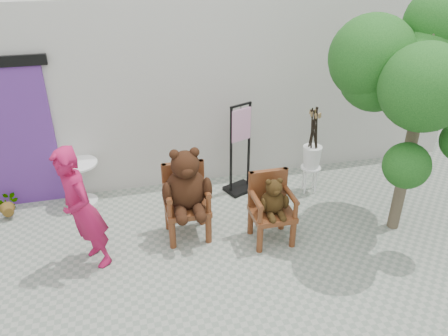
% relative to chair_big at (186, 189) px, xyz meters
% --- Properties ---
extents(ground_plane, '(60.00, 60.00, 0.00)m').
position_rel_chair_big_xyz_m(ground_plane, '(0.66, -1.11, -0.76)').
color(ground_plane, gray).
rests_on(ground_plane, ground).
extents(back_wall, '(9.00, 1.00, 3.00)m').
position_rel_chair_big_xyz_m(back_wall, '(0.66, 1.99, 0.74)').
color(back_wall, beige).
rests_on(back_wall, ground).
extents(doorway, '(1.40, 0.11, 2.33)m').
position_rel_chair_big_xyz_m(doorway, '(-2.34, 1.47, 0.41)').
color(doorway, '#5B2B83').
rests_on(doorway, ground).
extents(chair_big, '(0.67, 0.71, 1.36)m').
position_rel_chair_big_xyz_m(chair_big, '(0.00, 0.00, 0.00)').
color(chair_big, '#502611').
rests_on(chair_big, ground).
extents(chair_small, '(0.56, 0.53, 0.98)m').
position_rel_chair_big_xyz_m(chair_small, '(1.10, -0.35, -0.17)').
color(chair_small, '#502611').
rests_on(chair_small, ground).
extents(person, '(0.65, 0.73, 1.69)m').
position_rel_chair_big_xyz_m(person, '(-1.33, -0.32, 0.09)').
color(person, '#A41443').
rests_on(person, ground).
extents(cafe_table, '(0.60, 0.60, 0.70)m').
position_rel_chair_big_xyz_m(cafe_table, '(-1.47, 1.24, -0.32)').
color(cafe_table, white).
rests_on(cafe_table, ground).
extents(display_stand, '(0.55, 0.49, 1.51)m').
position_rel_chair_big_xyz_m(display_stand, '(1.04, 0.99, -0.17)').
color(display_stand, black).
rests_on(display_stand, ground).
extents(stool_bucket, '(0.32, 0.32, 1.45)m').
position_rel_chair_big_xyz_m(stool_bucket, '(2.14, 0.69, -0.11)').
color(stool_bucket, white).
rests_on(stool_bucket, ground).
extents(tree, '(1.90, 1.96, 3.27)m').
position_rel_chair_big_xyz_m(tree, '(2.82, -0.35, 1.56)').
color(tree, '#433828').
rests_on(tree, ground).
extents(potted_plant, '(0.40, 0.37, 0.37)m').
position_rel_chair_big_xyz_m(potted_plant, '(-2.55, 1.14, -0.57)').
color(potted_plant, '#103A10').
rests_on(potted_plant, ground).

